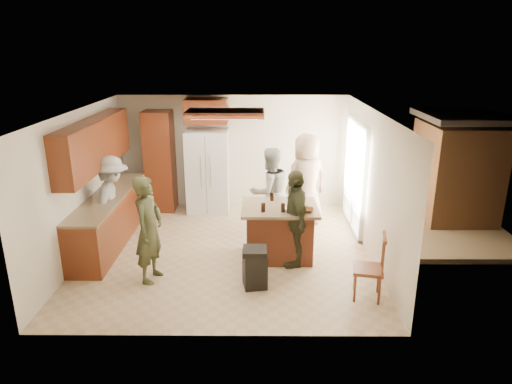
{
  "coord_description": "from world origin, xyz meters",
  "views": [
    {
      "loc": [
        0.56,
        -7.46,
        3.54
      ],
      "look_at": [
        0.52,
        -0.1,
        1.15
      ],
      "focal_mm": 32.0,
      "sensor_mm": 36.0,
      "label": 1
    }
  ],
  "objects_px": {
    "person_behind_left": "(270,192)",
    "person_side_right": "(295,218)",
    "person_behind_right": "(306,180)",
    "spindle_chair": "(370,269)",
    "person_front_left": "(149,229)",
    "person_counter": "(113,202)",
    "kitchen_island": "(279,231)",
    "refrigerator": "(208,171)",
    "trash_bin": "(255,267)"
  },
  "relations": [
    {
      "from": "kitchen_island",
      "to": "refrigerator",
      "type": "bearing_deg",
      "value": 122.27
    },
    {
      "from": "trash_bin",
      "to": "spindle_chair",
      "type": "relative_size",
      "value": 0.63
    },
    {
      "from": "person_behind_right",
      "to": "kitchen_island",
      "type": "distance_m",
      "value": 1.7
    },
    {
      "from": "person_counter",
      "to": "kitchen_island",
      "type": "xyz_separation_m",
      "value": [
        2.98,
        -0.47,
        -0.36
      ]
    },
    {
      "from": "person_front_left",
      "to": "person_behind_right",
      "type": "xyz_separation_m",
      "value": [
        2.63,
        2.34,
        0.1
      ]
    },
    {
      "from": "person_front_left",
      "to": "kitchen_island",
      "type": "height_order",
      "value": "person_front_left"
    },
    {
      "from": "refrigerator",
      "to": "spindle_chair",
      "type": "relative_size",
      "value": 1.81
    },
    {
      "from": "trash_bin",
      "to": "person_behind_left",
      "type": "bearing_deg",
      "value": 82.73
    },
    {
      "from": "person_behind_right",
      "to": "refrigerator",
      "type": "height_order",
      "value": "person_behind_right"
    },
    {
      "from": "person_front_left",
      "to": "person_side_right",
      "type": "relative_size",
      "value": 1.03
    },
    {
      "from": "person_counter",
      "to": "person_behind_right",
      "type": "bearing_deg",
      "value": -76.22
    },
    {
      "from": "person_behind_left",
      "to": "person_counter",
      "type": "xyz_separation_m",
      "value": [
        -2.83,
        -0.56,
        -0.02
      ]
    },
    {
      "from": "person_counter",
      "to": "refrigerator",
      "type": "relative_size",
      "value": 0.93
    },
    {
      "from": "spindle_chair",
      "to": "refrigerator",
      "type": "bearing_deg",
      "value": 126.45
    },
    {
      "from": "person_front_left",
      "to": "person_behind_left",
      "type": "distance_m",
      "value": 2.65
    },
    {
      "from": "person_front_left",
      "to": "refrigerator",
      "type": "xyz_separation_m",
      "value": [
        0.57,
        3.15,
        0.06
      ]
    },
    {
      "from": "kitchen_island",
      "to": "spindle_chair",
      "type": "height_order",
      "value": "spindle_chair"
    },
    {
      "from": "person_behind_right",
      "to": "kitchen_island",
      "type": "xyz_separation_m",
      "value": [
        -0.6,
        -1.51,
        -0.47
      ]
    },
    {
      "from": "person_behind_right",
      "to": "kitchen_island",
      "type": "bearing_deg",
      "value": 42.54
    },
    {
      "from": "person_front_left",
      "to": "refrigerator",
      "type": "bearing_deg",
      "value": 3.48
    },
    {
      "from": "person_front_left",
      "to": "person_side_right",
      "type": "xyz_separation_m",
      "value": [
        2.27,
        0.54,
        -0.03
      ]
    },
    {
      "from": "person_side_right",
      "to": "refrigerator",
      "type": "bearing_deg",
      "value": -156.53
    },
    {
      "from": "person_behind_right",
      "to": "spindle_chair",
      "type": "xyz_separation_m",
      "value": [
        0.65,
        -2.87,
        -0.49
      ]
    },
    {
      "from": "person_behind_left",
      "to": "person_counter",
      "type": "relative_size",
      "value": 1.02
    },
    {
      "from": "person_behind_left",
      "to": "person_behind_right",
      "type": "bearing_deg",
      "value": -176.5
    },
    {
      "from": "person_behind_right",
      "to": "person_side_right",
      "type": "relative_size",
      "value": 1.15
    },
    {
      "from": "person_behind_left",
      "to": "person_behind_right",
      "type": "relative_size",
      "value": 0.91
    },
    {
      "from": "person_front_left",
      "to": "refrigerator",
      "type": "height_order",
      "value": "refrigerator"
    },
    {
      "from": "person_side_right",
      "to": "kitchen_island",
      "type": "distance_m",
      "value": 0.51
    },
    {
      "from": "refrigerator",
      "to": "person_counter",
      "type": "bearing_deg",
      "value": -129.22
    },
    {
      "from": "person_behind_left",
      "to": "kitchen_island",
      "type": "relative_size",
      "value": 1.34
    },
    {
      "from": "refrigerator",
      "to": "person_behind_right",
      "type": "bearing_deg",
      "value": -21.32
    },
    {
      "from": "refrigerator",
      "to": "trash_bin",
      "type": "distance_m",
      "value": 3.57
    },
    {
      "from": "refrigerator",
      "to": "trash_bin",
      "type": "xyz_separation_m",
      "value": [
        1.06,
        -3.36,
        -0.58
      ]
    },
    {
      "from": "person_front_left",
      "to": "kitchen_island",
      "type": "relative_size",
      "value": 1.32
    },
    {
      "from": "person_behind_left",
      "to": "person_side_right",
      "type": "height_order",
      "value": "person_behind_left"
    },
    {
      "from": "kitchen_island",
      "to": "person_side_right",
      "type": "bearing_deg",
      "value": -49.66
    },
    {
      "from": "person_counter",
      "to": "kitchen_island",
      "type": "relative_size",
      "value": 1.31
    },
    {
      "from": "person_behind_left",
      "to": "person_side_right",
      "type": "bearing_deg",
      "value": 76.91
    },
    {
      "from": "spindle_chair",
      "to": "person_counter",
      "type": "bearing_deg",
      "value": 156.7
    },
    {
      "from": "person_front_left",
      "to": "person_counter",
      "type": "height_order",
      "value": "person_front_left"
    },
    {
      "from": "person_behind_right",
      "to": "person_counter",
      "type": "distance_m",
      "value": 3.73
    },
    {
      "from": "person_counter",
      "to": "refrigerator",
      "type": "xyz_separation_m",
      "value": [
        1.51,
        1.85,
        0.06
      ]
    },
    {
      "from": "person_counter",
      "to": "spindle_chair",
      "type": "bearing_deg",
      "value": -115.84
    },
    {
      "from": "person_side_right",
      "to": "person_behind_left",
      "type": "bearing_deg",
      "value": -173.42
    },
    {
      "from": "person_behind_right",
      "to": "person_counter",
      "type": "relative_size",
      "value": 1.13
    },
    {
      "from": "person_behind_right",
      "to": "person_side_right",
      "type": "distance_m",
      "value": 1.84
    },
    {
      "from": "person_behind_left",
      "to": "person_side_right",
      "type": "distance_m",
      "value": 1.37
    },
    {
      "from": "person_side_right",
      "to": "spindle_chair",
      "type": "height_order",
      "value": "person_side_right"
    },
    {
      "from": "person_behind_left",
      "to": "kitchen_island",
      "type": "distance_m",
      "value": 1.11
    }
  ]
}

